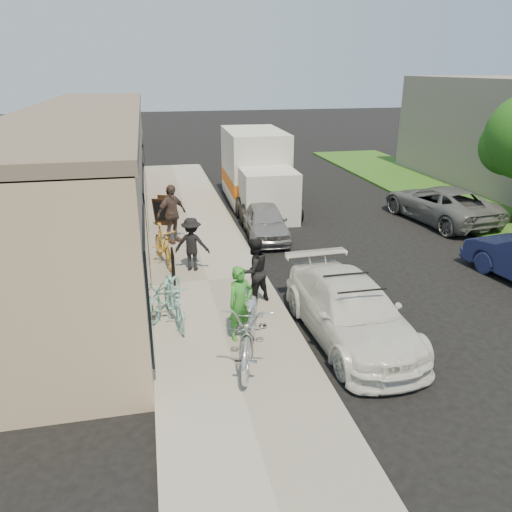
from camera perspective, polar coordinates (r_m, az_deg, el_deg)
ground at (r=11.13m, az=6.78°, el=-8.62°), size 120.00×120.00×0.00m
sidewalk at (r=13.33m, az=-5.55°, el=-3.04°), size 3.00×34.00×0.15m
curb at (r=13.57m, az=0.97°, el=-2.54°), size 0.12×34.00×0.13m
storefront at (r=17.55m, az=-18.51°, el=8.84°), size 3.60×20.00×4.22m
bike_rack at (r=13.14m, az=-9.47°, el=-0.76°), size 0.07×0.62×0.87m
sandwich_board at (r=18.06m, az=-10.53°, el=5.10°), size 0.80×0.81×1.01m
sedan_white at (r=10.73m, az=10.75°, el=-6.15°), size 1.99×4.51×1.33m
sedan_silver at (r=16.83m, az=1.08°, el=3.96°), size 1.61×3.43×1.14m
moving_truck at (r=20.93m, az=0.09°, el=9.46°), size 2.47×6.18×3.00m
far_car_gray at (r=19.92m, az=20.29°, el=5.63°), size 2.83×5.07×1.34m
tandem_bike at (r=9.57m, az=-0.59°, el=-8.01°), size 1.57×2.73×1.35m
woman_rider at (r=10.18m, az=-1.78°, el=-5.43°), size 0.68×0.57×1.58m
man_standing at (r=11.76m, az=-0.22°, el=-1.68°), size 0.95×0.86×1.59m
cruiser_bike_a at (r=11.01m, az=-9.40°, el=-5.22°), size 0.79×1.76×1.02m
cruiser_bike_b at (r=11.60m, az=-10.31°, el=-4.09°), size 1.31×1.91×0.95m
cruiser_bike_c at (r=14.37m, az=-10.55°, el=1.23°), size 0.91×1.95×1.13m
bystander_a at (r=13.77m, az=-7.34°, el=1.36°), size 1.08×0.81×1.49m
bystander_b at (r=16.05m, az=-9.64°, el=4.77°), size 1.16×1.02×1.88m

